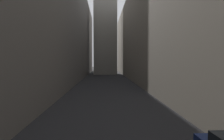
{
  "coord_description": "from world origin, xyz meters",
  "views": [
    {
      "loc": [
        -0.47,
        8.53,
        4.22
      ],
      "look_at": [
        0.0,
        21.08,
        3.72
      ],
      "focal_mm": 34.73,
      "sensor_mm": 36.0,
      "label": 1
    }
  ],
  "objects": [
    {
      "name": "ground_plane",
      "position": [
        0.0,
        48.0,
        0.0
      ],
      "size": [
        264.0,
        264.0,
        0.0
      ],
      "primitive_type": "plane",
      "color": "#232326"
    },
    {
      "name": "building_block_left",
      "position": [
        -12.83,
        50.0,
        11.45
      ],
      "size": [
        14.66,
        108.0,
        22.89
      ],
      "primitive_type": "cube",
      "color": "slate",
      "rests_on": "ground"
    },
    {
      "name": "building_block_right",
      "position": [
        10.89,
        50.0,
        10.47
      ],
      "size": [
        10.78,
        108.0,
        20.95
      ],
      "primitive_type": "cube",
      "color": "gray",
      "rests_on": "ground"
    }
  ]
}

